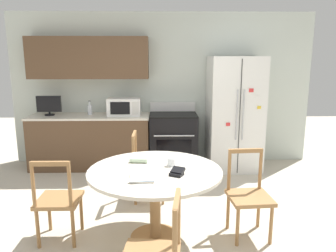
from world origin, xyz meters
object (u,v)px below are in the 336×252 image
(dining_chair_far, at_px, (147,168))
(oven_range, at_px, (173,140))
(countertop_tv, at_px, (49,105))
(microwave, at_px, (124,107))
(candle_glass, at_px, (171,162))
(dining_chair_right, at_px, (249,196))
(counter_bottle, at_px, (90,109))
(refrigerator, at_px, (234,114))
(wallet, at_px, (177,172))
(dining_chair_left, at_px, (58,201))

(dining_chair_far, bearing_deg, oven_range, 163.73)
(countertop_tv, bearing_deg, dining_chair_far, -38.79)
(microwave, distance_m, dining_chair_far, 1.52)
(oven_range, relative_size, candle_glass, 12.60)
(countertop_tv, height_order, dining_chair_right, countertop_tv)
(dining_chair_right, bearing_deg, counter_bottle, -51.84)
(refrigerator, xyz_separation_m, microwave, (-1.83, 0.08, 0.11))
(microwave, xyz_separation_m, counter_bottle, (-0.59, 0.07, -0.05))
(wallet, bearing_deg, counter_bottle, 118.06)
(dining_chair_far, bearing_deg, dining_chair_right, 50.58)
(refrigerator, bearing_deg, candle_glass, -117.98)
(oven_range, distance_m, dining_chair_right, 2.34)
(dining_chair_far, bearing_deg, wallet, 17.06)
(dining_chair_far, xyz_separation_m, wallet, (0.34, -1.13, 0.34))
(counter_bottle, distance_m, dining_chair_left, 2.45)
(wallet, bearing_deg, microwave, 107.17)
(dining_chair_right, bearing_deg, refrigerator, -102.22)
(dining_chair_far, bearing_deg, microwave, -161.89)
(counter_bottle, distance_m, candle_glass, 2.61)
(refrigerator, relative_size, dining_chair_right, 2.07)
(counter_bottle, bearing_deg, oven_range, -3.60)
(dining_chair_left, bearing_deg, dining_chair_right, 1.84)
(dining_chair_right, xyz_separation_m, dining_chair_far, (-1.10, 0.92, 0.00))
(countertop_tv, height_order, counter_bottle, countertop_tv)
(microwave, relative_size, counter_bottle, 2.29)
(microwave, bearing_deg, countertop_tv, 179.40)
(counter_bottle, height_order, dining_chair_far, counter_bottle)
(oven_range, xyz_separation_m, microwave, (-0.82, 0.02, 0.58))
(oven_range, height_order, dining_chair_left, oven_range)
(candle_glass, bearing_deg, oven_range, 87.23)
(microwave, bearing_deg, refrigerator, -2.62)
(countertop_tv, xyz_separation_m, dining_chair_right, (2.77, -2.26, -0.64))
(dining_chair_right, distance_m, dining_chair_left, 1.95)
(countertop_tv, bearing_deg, dining_chair_left, -70.71)
(microwave, bearing_deg, candle_glass, -71.91)
(oven_range, bearing_deg, countertop_tv, 179.11)
(refrigerator, height_order, wallet, refrigerator)
(candle_glass, bearing_deg, countertop_tv, 131.78)
(dining_chair_right, distance_m, candle_glass, 0.88)
(refrigerator, distance_m, candle_glass, 2.38)
(microwave, distance_m, dining_chair_left, 2.43)
(dining_chair_right, bearing_deg, oven_range, -76.64)
(dining_chair_right, height_order, candle_glass, dining_chair_right)
(oven_range, relative_size, countertop_tv, 2.71)
(oven_range, bearing_deg, dining_chair_far, -106.73)
(dining_chair_far, height_order, candle_glass, dining_chair_far)
(counter_bottle, bearing_deg, candle_glass, -59.97)
(oven_range, xyz_separation_m, dining_chair_left, (-1.25, -2.29, -0.03))
(microwave, relative_size, candle_glass, 6.33)
(dining_chair_far, distance_m, wallet, 1.23)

